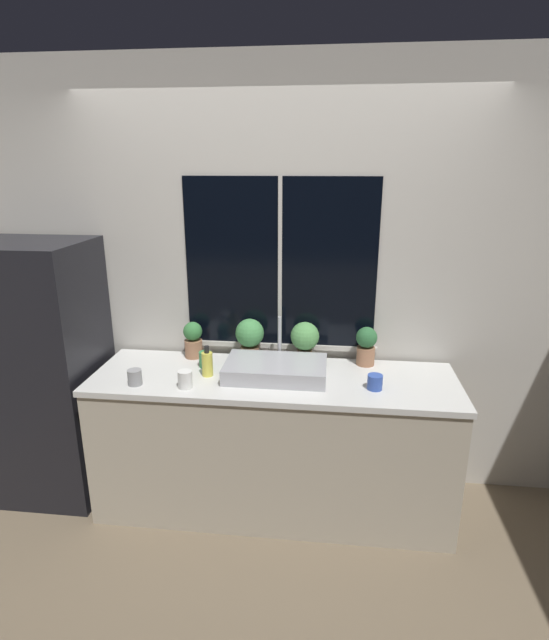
% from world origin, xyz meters
% --- Properties ---
extents(ground_plane, '(14.00, 14.00, 0.00)m').
position_xyz_m(ground_plane, '(0.00, 0.00, 0.00)').
color(ground_plane, brown).
extents(wall_back, '(8.00, 0.09, 2.70)m').
position_xyz_m(wall_back, '(0.00, 0.71, 1.35)').
color(wall_back, '#BCB7AD').
rests_on(wall_back, ground_plane).
extents(wall_left, '(0.06, 7.00, 2.70)m').
position_xyz_m(wall_left, '(-2.15, 1.50, 1.35)').
color(wall_left, '#BCB7AD').
rests_on(wall_left, ground_plane).
extents(counter, '(2.15, 0.66, 0.88)m').
position_xyz_m(counter, '(0.00, 0.32, 0.44)').
color(counter, '#B2A893').
rests_on(counter, ground_plane).
extents(refrigerator, '(0.74, 0.62, 1.65)m').
position_xyz_m(refrigerator, '(-1.50, 0.35, 0.82)').
color(refrigerator, black).
rests_on(refrigerator, ground_plane).
extents(sink, '(0.59, 0.42, 0.30)m').
position_xyz_m(sink, '(0.01, 0.33, 0.93)').
color(sink, '#ADADB2').
rests_on(sink, counter).
extents(potted_plant_far_left, '(0.12, 0.12, 0.24)m').
position_xyz_m(potted_plant_far_left, '(-0.55, 0.57, 1.00)').
color(potted_plant_far_left, '#9E6B4C').
rests_on(potted_plant_far_left, counter).
extents(potted_plant_center_left, '(0.18, 0.18, 0.27)m').
position_xyz_m(potted_plant_center_left, '(-0.18, 0.57, 1.04)').
color(potted_plant_center_left, '#9E6B4C').
rests_on(potted_plant_center_left, counter).
extents(potted_plant_center_right, '(0.18, 0.18, 0.26)m').
position_xyz_m(potted_plant_center_right, '(0.17, 0.57, 1.04)').
color(potted_plant_center_right, '#9E6B4C').
rests_on(potted_plant_center_right, counter).
extents(potted_plant_far_right, '(0.13, 0.13, 0.24)m').
position_xyz_m(potted_plant_far_right, '(0.55, 0.57, 1.01)').
color(potted_plant_far_right, '#9E6B4C').
rests_on(potted_plant_far_right, counter).
extents(soap_bottle, '(0.06, 0.06, 0.18)m').
position_xyz_m(soap_bottle, '(-0.39, 0.29, 0.96)').
color(soap_bottle, '#DBD14C').
rests_on(soap_bottle, counter).
extents(mug_blue, '(0.08, 0.08, 0.08)m').
position_xyz_m(mug_blue, '(0.58, 0.22, 0.93)').
color(mug_blue, '#3351AD').
rests_on(mug_blue, counter).
extents(mug_white, '(0.08, 0.08, 0.10)m').
position_xyz_m(mug_white, '(-0.47, 0.11, 0.93)').
color(mug_white, white).
rests_on(mug_white, counter).
extents(mug_green, '(0.07, 0.07, 0.10)m').
position_xyz_m(mug_green, '(-0.43, 0.42, 0.93)').
color(mug_green, '#38844C').
rests_on(mug_green, counter).
extents(mug_grey, '(0.08, 0.08, 0.09)m').
position_xyz_m(mug_grey, '(-0.77, 0.12, 0.93)').
color(mug_grey, gray).
rests_on(mug_grey, counter).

